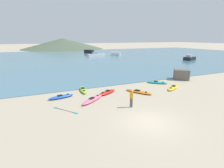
{
  "coord_description": "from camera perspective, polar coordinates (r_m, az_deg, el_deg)",
  "views": [
    {
      "loc": [
        -7.46,
        -9.66,
        6.11
      ],
      "look_at": [
        1.23,
        9.72,
        0.5
      ],
      "focal_mm": 28.0,
      "sensor_mm": 36.0,
      "label": 1
    }
  ],
  "objects": [
    {
      "name": "far_hill_midleft",
      "position": [
        107.25,
        -15.71,
        12.61
      ],
      "size": [
        46.11,
        46.11,
        6.01
      ],
      "primitive_type": "cone",
      "color": "#4C5B47",
      "rests_on": "ground_plane"
    },
    {
      "name": "moored_boat_2",
      "position": [
        59.29,
        -5.09,
        9.39
      ],
      "size": [
        5.98,
        1.49,
        1.49
      ],
      "color": "white",
      "rests_on": "bay_water"
    },
    {
      "name": "bay_water",
      "position": [
        56.04,
        -16.51,
        7.97
      ],
      "size": [
        160.0,
        70.0,
        0.06
      ],
      "primitive_type": "cube",
      "color": "teal",
      "rests_on": "ground_plane"
    },
    {
      "name": "kayak_on_sand_0",
      "position": [
        24.99,
        14.48,
        0.48
      ],
      "size": [
        2.65,
        2.43,
        0.31
      ],
      "color": "teal",
      "rests_on": "ground_plane"
    },
    {
      "name": "moored_boat_0",
      "position": [
        54.46,
        23.99,
        7.71
      ],
      "size": [
        4.15,
        3.15,
        1.49
      ],
      "color": "black",
      "rests_on": "bay_water"
    },
    {
      "name": "moored_boat_3",
      "position": [
        63.47,
        1.23,
        9.85
      ],
      "size": [
        3.44,
        3.15,
        1.16
      ],
      "color": "white",
      "rests_on": "bay_water"
    },
    {
      "name": "moored_boat_1",
      "position": [
        74.07,
        -7.55,
        10.51
      ],
      "size": [
        3.86,
        3.96,
        1.35
      ],
      "color": "black",
      "rests_on": "bay_water"
    },
    {
      "name": "ground_plane",
      "position": [
        13.65,
        12.35,
        -12.16
      ],
      "size": [
        400.0,
        400.0,
        0.0
      ],
      "primitive_type": "plane",
      "color": "tan"
    },
    {
      "name": "kayak_on_sand_1",
      "position": [
        19.71,
        -1.62,
        -2.74
      ],
      "size": [
        2.74,
        1.9,
        0.39
      ],
      "color": "red",
      "rests_on": "ground_plane"
    },
    {
      "name": "person_near_foreground",
      "position": [
        15.81,
        6.36,
        -4.22
      ],
      "size": [
        0.35,
        0.29,
        1.72
      ],
      "color": "#4C4C4C",
      "rests_on": "ground_plane"
    },
    {
      "name": "shoreline_rock",
      "position": [
        28.44,
        21.72,
        2.9
      ],
      "size": [
        2.69,
        2.61,
        1.52
      ],
      "primitive_type": "cube",
      "rotation": [
        0.0,
        0.0,
        0.9
      ],
      "color": "#605B56",
      "rests_on": "ground_plane"
    },
    {
      "name": "loose_paddle",
      "position": [
        15.88,
        -14.97,
        -8.32
      ],
      "size": [
        1.8,
        2.34,
        0.03
      ],
      "color": "black",
      "rests_on": "ground_plane"
    },
    {
      "name": "kayak_on_sand_6",
      "position": [
        21.03,
        -9.4,
        -1.86
      ],
      "size": [
        1.08,
        3.13,
        0.35
      ],
      "color": "#8CCC2D",
      "rests_on": "ground_plane"
    },
    {
      "name": "kayak_on_sand_5",
      "position": [
        23.06,
        19.35,
        -1.05
      ],
      "size": [
        3.13,
        2.25,
        0.34
      ],
      "color": "yellow",
      "rests_on": "ground_plane"
    },
    {
      "name": "kayak_on_sand_3",
      "position": [
        20.3,
        8.73,
        -2.5
      ],
      "size": [
        2.3,
        3.23,
        0.31
      ],
      "color": "orange",
      "rests_on": "ground_plane"
    },
    {
      "name": "kayak_on_sand_2",
      "position": [
        17.59,
        -6.31,
        -5.03
      ],
      "size": [
        3.02,
        2.57,
        0.39
      ],
      "color": "#E5668C",
      "rests_on": "ground_plane"
    },
    {
      "name": "kayak_on_sand_4",
      "position": [
        19.04,
        -16.26,
        -4.02
      ],
      "size": [
        2.76,
        1.16,
        0.37
      ],
      "color": "blue",
      "rests_on": "ground_plane"
    }
  ]
}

